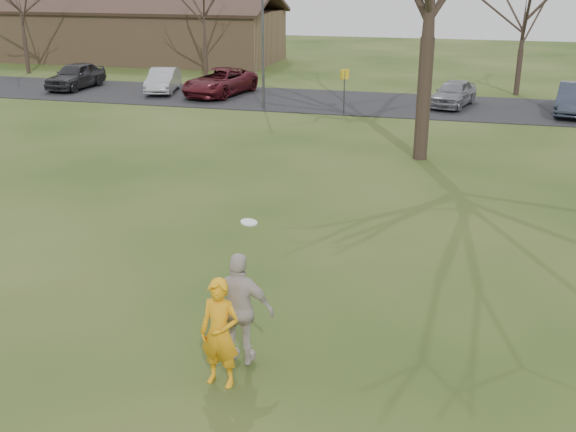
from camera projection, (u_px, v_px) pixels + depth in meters
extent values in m
plane|color=#1E380F|center=(227.00, 383.00, 11.21)|extent=(120.00, 120.00, 0.00)
cube|color=black|center=(394.00, 104.00, 33.96)|extent=(62.00, 6.50, 0.04)
imported|color=orange|center=(220.00, 333.00, 10.89)|extent=(0.72, 0.52, 1.85)
imported|color=#29282B|center=(76.00, 76.00, 38.13)|extent=(1.87, 4.25, 1.42)
imported|color=#A4A5AA|center=(163.00, 80.00, 37.02)|extent=(2.18, 4.06, 1.27)
imported|color=#4F121A|center=(220.00, 82.00, 36.18)|extent=(3.16, 5.31, 1.38)
imported|color=gray|center=(454.00, 93.00, 33.20)|extent=(2.42, 4.00, 1.27)
imported|color=#2D3544|center=(575.00, 99.00, 31.41)|extent=(2.20, 4.42, 1.39)
imported|color=beige|center=(240.00, 309.00, 11.33)|extent=(1.17, 0.51, 1.97)
cylinder|color=white|center=(249.00, 222.00, 10.99)|extent=(0.27, 0.27, 0.06)
cube|color=#8C6D4C|center=(139.00, 36.00, 49.92)|extent=(20.00, 8.00, 3.50)
cube|color=#33231C|center=(123.00, 1.00, 47.20)|extent=(20.60, 4.40, 1.78)
cylinder|color=#47474C|center=(263.00, 45.00, 32.09)|extent=(0.12, 0.12, 6.00)
cylinder|color=#47474C|center=(344.00, 93.00, 31.37)|extent=(0.06, 0.06, 2.00)
cube|color=yellow|center=(345.00, 74.00, 31.08)|extent=(0.35, 0.35, 0.45)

